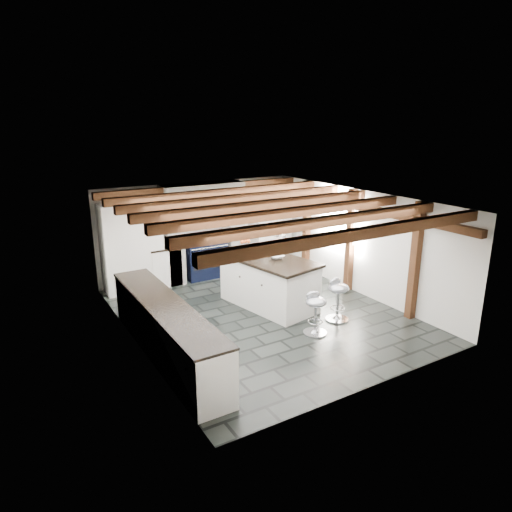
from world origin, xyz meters
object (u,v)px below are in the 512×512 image
range_cooker (205,259)px  bar_stool_far (315,308)px  kitchen_island (269,281)px  bar_stool_near (338,295)px

range_cooker → bar_stool_far: 3.90m
kitchen_island → bar_stool_near: kitchen_island is taller
kitchen_island → bar_stool_far: bearing=-100.5°
range_cooker → bar_stool_near: (1.11, -3.63, 0.05)m
bar_stool_near → bar_stool_far: size_ratio=1.06×
range_cooker → bar_stool_near: 3.79m
range_cooker → bar_stool_near: size_ratio=1.20×
range_cooker → bar_stool_far: bearing=-84.4°
range_cooker → kitchen_island: 2.37m
bar_stool_near → kitchen_island: bearing=117.7°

